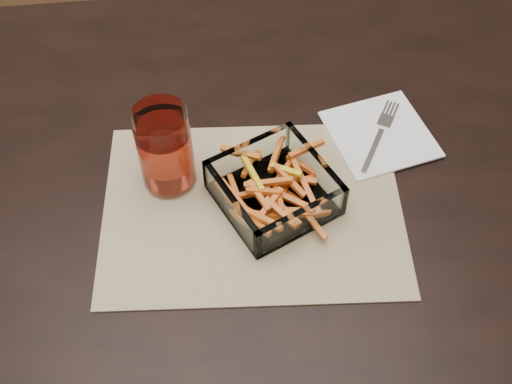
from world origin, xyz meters
TOP-DOWN VIEW (x-y plane):
  - dining_table at (0.00, 0.00)m, footprint 1.60×0.90m
  - placemat at (0.06, -0.09)m, footprint 0.47×0.36m
  - glass_bowl at (0.09, -0.08)m, footprint 0.21×0.21m
  - tumbler at (-0.06, -0.02)m, footprint 0.08×0.08m
  - napkin at (0.28, 0.03)m, footprint 0.19×0.19m
  - fork at (0.28, 0.03)m, footprint 0.10×0.15m

SIDE VIEW (x-z plane):
  - dining_table at x=0.00m, z-range 0.29..1.04m
  - placemat at x=0.06m, z-range 0.75..0.75m
  - napkin at x=0.28m, z-range 0.75..0.76m
  - fork at x=0.28m, z-range 0.76..0.76m
  - glass_bowl at x=0.09m, z-range 0.75..0.81m
  - tumbler at x=-0.06m, z-range 0.75..0.89m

